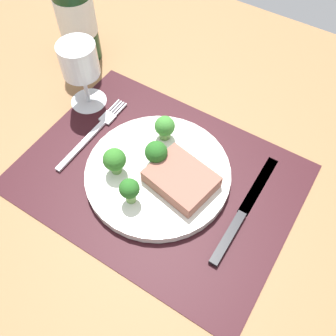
{
  "coord_description": "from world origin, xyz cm",
  "views": [
    {
      "loc": [
        19.85,
        -28.22,
        54.02
      ],
      "look_at": [
        1.15,
        1.4,
        1.9
      ],
      "focal_mm": 39.62,
      "sensor_mm": 36.0,
      "label": 1
    }
  ],
  "objects_px": {
    "steak": "(181,179)",
    "wine_bottle": "(74,7)",
    "plate": "(158,173)",
    "fork": "(93,133)",
    "wine_glass": "(80,64)",
    "knife": "(241,216)"
  },
  "relations": [
    {
      "from": "plate",
      "to": "knife",
      "type": "xyz_separation_m",
      "value": [
        0.15,
        0.01,
        -0.0
      ]
    },
    {
      "from": "wine_bottle",
      "to": "wine_glass",
      "type": "height_order",
      "value": "wine_bottle"
    },
    {
      "from": "steak",
      "to": "wine_bottle",
      "type": "xyz_separation_m",
      "value": [
        -0.36,
        0.18,
        0.08
      ]
    },
    {
      "from": "steak",
      "to": "wine_bottle",
      "type": "distance_m",
      "value": 0.41
    },
    {
      "from": "wine_bottle",
      "to": "steak",
      "type": "bearing_deg",
      "value": -26.92
    },
    {
      "from": "steak",
      "to": "wine_glass",
      "type": "height_order",
      "value": "wine_glass"
    },
    {
      "from": "steak",
      "to": "plate",
      "type": "bearing_deg",
      "value": 179.53
    },
    {
      "from": "plate",
      "to": "fork",
      "type": "relative_size",
      "value": 1.29
    },
    {
      "from": "plate",
      "to": "steak",
      "type": "distance_m",
      "value": 0.05
    },
    {
      "from": "steak",
      "to": "fork",
      "type": "bearing_deg",
      "value": 175.8
    },
    {
      "from": "fork",
      "to": "wine_bottle",
      "type": "relative_size",
      "value": 0.6
    },
    {
      "from": "plate",
      "to": "knife",
      "type": "height_order",
      "value": "plate"
    },
    {
      "from": "wine_bottle",
      "to": "wine_glass",
      "type": "relative_size",
      "value": 2.38
    },
    {
      "from": "knife",
      "to": "wine_glass",
      "type": "height_order",
      "value": "wine_glass"
    },
    {
      "from": "plate",
      "to": "fork",
      "type": "xyz_separation_m",
      "value": [
        -0.15,
        0.01,
        -0.01
      ]
    },
    {
      "from": "plate",
      "to": "steak",
      "type": "bearing_deg",
      "value": -0.47
    },
    {
      "from": "plate",
      "to": "wine_bottle",
      "type": "height_order",
      "value": "wine_bottle"
    },
    {
      "from": "plate",
      "to": "wine_glass",
      "type": "relative_size",
      "value": 1.83
    },
    {
      "from": "plate",
      "to": "wine_glass",
      "type": "height_order",
      "value": "wine_glass"
    },
    {
      "from": "fork",
      "to": "knife",
      "type": "distance_m",
      "value": 0.31
    },
    {
      "from": "fork",
      "to": "knife",
      "type": "xyz_separation_m",
      "value": [
        0.31,
        -0.01,
        0.0
      ]
    },
    {
      "from": "plate",
      "to": "wine_bottle",
      "type": "relative_size",
      "value": 0.77
    }
  ]
}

